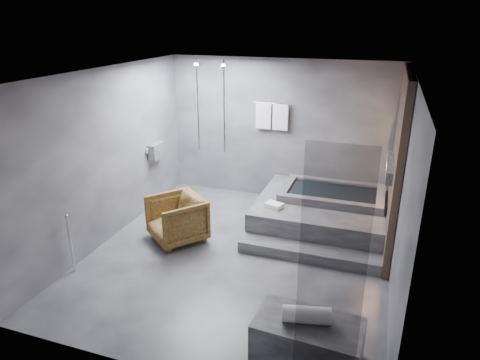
% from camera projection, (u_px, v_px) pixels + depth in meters
% --- Properties ---
extents(room, '(5.00, 5.04, 2.82)m').
position_uv_depth(room, '(270.00, 148.00, 6.20)').
color(room, '#323235').
rests_on(room, ground).
extents(tub_deck, '(2.20, 2.00, 0.50)m').
position_uv_depth(tub_deck, '(321.00, 213.00, 7.60)').
color(tub_deck, '#38383A').
rests_on(tub_deck, ground).
extents(tub_step, '(2.20, 0.36, 0.18)m').
position_uv_depth(tub_step, '(308.00, 253.00, 6.61)').
color(tub_step, '#38383A').
rests_on(tub_step, ground).
extents(concrete_bench, '(1.17, 0.70, 0.51)m').
position_uv_depth(concrete_bench, '(307.00, 342.00, 4.58)').
color(concrete_bench, '#313133').
rests_on(concrete_bench, ground).
extents(driftwood_chair, '(1.16, 1.16, 0.76)m').
position_uv_depth(driftwood_chair, '(177.00, 219.00, 7.07)').
color(driftwood_chair, '#402B10').
rests_on(driftwood_chair, ground).
extents(rolled_towel, '(0.53, 0.29, 0.18)m').
position_uv_depth(rolled_towel, '(307.00, 315.00, 4.46)').
color(rolled_towel, white).
rests_on(rolled_towel, concrete_bench).
extents(deck_towel, '(0.34, 0.29, 0.08)m').
position_uv_depth(deck_towel, '(274.00, 205.00, 7.21)').
color(deck_towel, white).
rests_on(deck_towel, tub_deck).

